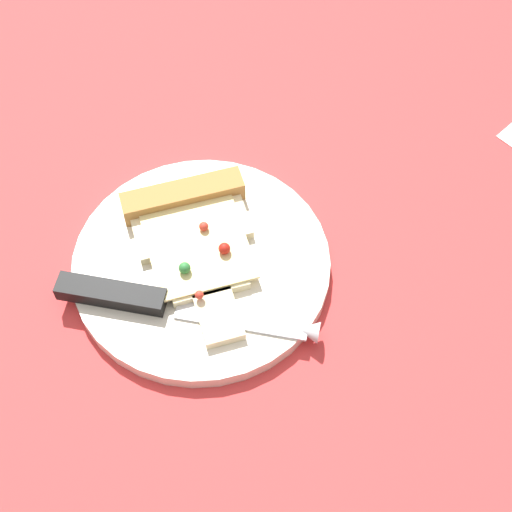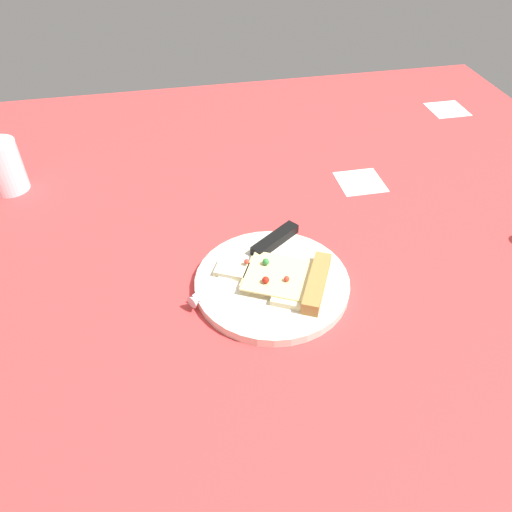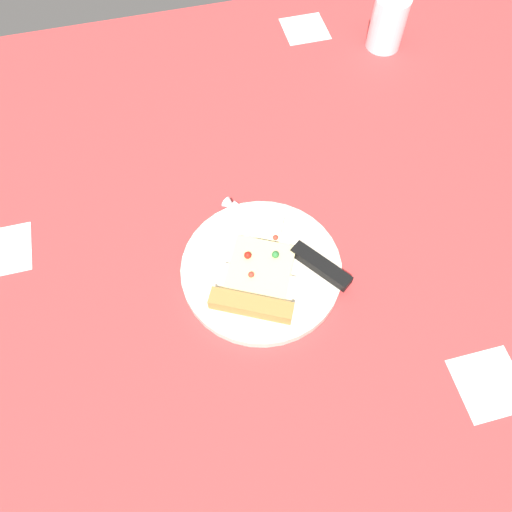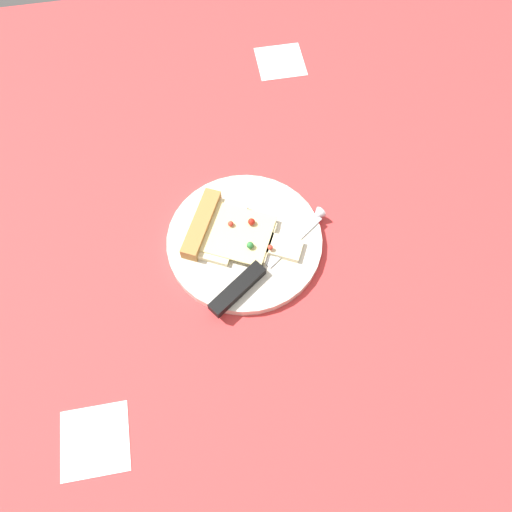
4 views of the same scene
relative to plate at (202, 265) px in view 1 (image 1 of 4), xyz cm
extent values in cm
cube|color=#D13838|center=(8.01, -5.31, -2.27)|extent=(144.85, 144.85, 3.00)
cylinder|color=silver|center=(0.00, 0.00, 0.00)|extent=(24.35, 24.35, 1.54)
cube|color=beige|center=(-1.80, -3.57, 1.27)|extent=(12.52, 10.30, 1.00)
cube|color=beige|center=(0.67, 1.34, 1.27)|extent=(8.95, 8.24, 1.00)
cube|color=beige|center=(2.92, 5.81, 1.27)|extent=(5.55, 6.26, 1.00)
cube|color=#EDD88C|center=(-0.45, -0.89, 1.92)|extent=(12.71, 13.07, 0.30)
cube|color=#B27A3D|center=(-3.14, -6.25, 1.87)|extent=(11.89, 7.71, 2.20)
sphere|color=red|center=(-2.02, -1.78, 2.52)|extent=(0.89, 0.89, 0.89)
sphere|color=red|center=(3.09, 3.48, 2.47)|extent=(0.80, 0.80, 0.80)
sphere|color=#2D7A38|center=(2.28, 0.53, 2.62)|extent=(1.10, 1.10, 1.10)
sphere|color=#B21E14|center=(-1.74, 1.43, 2.63)|extent=(1.11, 1.11, 1.11)
cube|color=silver|center=(1.50, 7.27, 0.92)|extent=(8.67, 10.89, 0.30)
cone|color=silver|center=(-2.03, 12.12, 0.92)|extent=(2.79, 2.79, 2.00)
cube|color=black|center=(8.55, -2.45, 1.57)|extent=(7.66, 9.38, 1.60)
camera|label=1|loc=(21.66, 30.66, 60.55)|focal=52.60mm
camera|label=2|loc=(-54.63, 13.66, 55.49)|focal=35.08mm
camera|label=3|loc=(-9.45, -33.93, 66.26)|focal=34.66mm
camera|label=4|loc=(37.28, -4.80, 69.12)|focal=35.04mm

